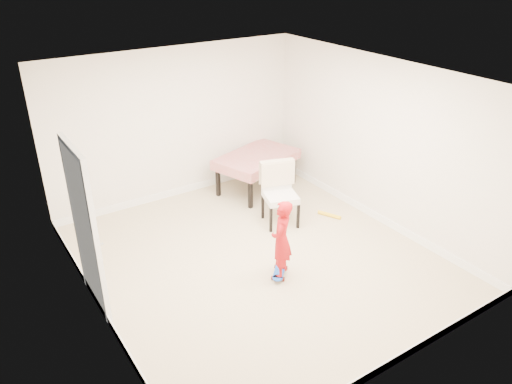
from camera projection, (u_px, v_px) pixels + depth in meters
ground at (258, 258)px, 7.15m from camera, size 5.00×5.00×0.00m
ceiling at (258, 79)px, 6.00m from camera, size 4.50×5.00×0.04m
wall_back at (177, 125)px, 8.43m from camera, size 4.50×0.04×2.60m
wall_front at (403, 267)px, 4.72m from camera, size 4.50×0.04×2.60m
wall_left at (89, 222)px, 5.48m from camera, size 0.04×5.00×2.60m
wall_right at (379, 143)px, 7.67m from camera, size 0.04×5.00×2.60m
door at (86, 232)px, 5.83m from camera, size 0.11×0.94×2.11m
baseboard_back at (182, 190)px, 8.99m from camera, size 4.50×0.02×0.12m
baseboard_front at (388, 364)px, 5.27m from camera, size 4.50×0.02×0.12m
baseboard_left at (104, 311)px, 6.02m from camera, size 0.02×5.00×0.12m
baseboard_right at (371, 213)px, 8.23m from camera, size 0.02×5.00×0.12m
dining_table at (257, 172)px, 9.02m from camera, size 1.67×1.33×0.68m
dining_chair at (281, 195)px, 7.84m from camera, size 0.71×0.77×1.01m
skateboard at (279, 272)px, 6.79m from camera, size 0.47×0.48×0.07m
child at (281, 242)px, 6.50m from camera, size 0.48×0.47×1.11m
foam_toy at (329, 215)px, 8.23m from camera, size 0.23×0.39×0.06m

